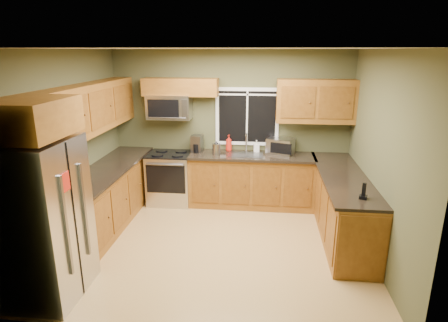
% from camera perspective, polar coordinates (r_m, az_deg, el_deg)
% --- Properties ---
extents(floor, '(4.20, 4.20, 0.00)m').
position_cam_1_polar(floor, '(5.51, -0.94, -12.58)').
color(floor, tan).
rests_on(floor, ground).
extents(ceiling, '(4.20, 4.20, 0.00)m').
position_cam_1_polar(ceiling, '(4.81, -1.10, 16.77)').
color(ceiling, white).
rests_on(ceiling, back_wall).
extents(back_wall, '(4.20, 0.00, 4.20)m').
position_cam_1_polar(back_wall, '(6.73, 0.96, 5.15)').
color(back_wall, '#4A4C2E').
rests_on(back_wall, ground).
extents(front_wall, '(4.20, 0.00, 4.20)m').
position_cam_1_polar(front_wall, '(3.32, -5.04, -7.21)').
color(front_wall, '#4A4C2E').
rests_on(front_wall, ground).
extents(left_wall, '(0.00, 3.60, 3.60)m').
position_cam_1_polar(left_wall, '(5.65, -22.64, 1.63)').
color(left_wall, '#4A4C2E').
rests_on(left_wall, ground).
extents(right_wall, '(0.00, 3.60, 3.60)m').
position_cam_1_polar(right_wall, '(5.17, 22.74, 0.30)').
color(right_wall, '#4A4C2E').
rests_on(right_wall, ground).
extents(window, '(1.12, 0.03, 1.02)m').
position_cam_1_polar(window, '(6.66, 3.54, 6.76)').
color(window, white).
rests_on(window, back_wall).
extents(base_cabinets_left, '(0.60, 2.65, 0.90)m').
position_cam_1_polar(base_cabinets_left, '(6.20, -17.21, -5.34)').
color(base_cabinets_left, brown).
rests_on(base_cabinets_left, ground).
extents(countertop_left, '(0.65, 2.65, 0.04)m').
position_cam_1_polar(countertop_left, '(6.03, -17.36, -1.21)').
color(countertop_left, black).
rests_on(countertop_left, base_cabinets_left).
extents(base_cabinets_back, '(2.17, 0.60, 0.90)m').
position_cam_1_polar(base_cabinets_back, '(6.66, 4.23, -3.07)').
color(base_cabinets_back, brown).
rests_on(base_cabinets_back, ground).
extents(countertop_back, '(2.17, 0.65, 0.04)m').
position_cam_1_polar(countertop_back, '(6.49, 4.31, 0.77)').
color(countertop_back, black).
rests_on(countertop_back, base_cabinets_back).
extents(base_cabinets_peninsula, '(0.60, 2.52, 0.90)m').
position_cam_1_polar(base_cabinets_peninsula, '(5.88, 17.53, -6.56)').
color(base_cabinets_peninsula, brown).
rests_on(base_cabinets_peninsula, ground).
extents(countertop_peninsula, '(0.65, 2.50, 0.04)m').
position_cam_1_polar(countertop_peninsula, '(5.72, 17.68, -2.19)').
color(countertop_peninsula, black).
rests_on(countertop_peninsula, base_cabinets_peninsula).
extents(upper_cabinets_left, '(0.33, 2.65, 0.72)m').
position_cam_1_polar(upper_cabinets_left, '(5.89, -19.59, 7.59)').
color(upper_cabinets_left, brown).
rests_on(upper_cabinets_left, left_wall).
extents(upper_cabinets_back_left, '(1.30, 0.33, 0.30)m').
position_cam_1_polar(upper_cabinets_back_left, '(6.60, -6.66, 11.13)').
color(upper_cabinets_back_left, brown).
rests_on(upper_cabinets_back_left, back_wall).
extents(upper_cabinets_back_right, '(1.30, 0.33, 0.72)m').
position_cam_1_polar(upper_cabinets_back_right, '(6.51, 13.80, 8.84)').
color(upper_cabinets_back_right, brown).
rests_on(upper_cabinets_back_right, back_wall).
extents(upper_cabinet_over_fridge, '(0.72, 0.90, 0.38)m').
position_cam_1_polar(upper_cabinet_over_fridge, '(4.25, -27.66, 5.84)').
color(upper_cabinet_over_fridge, brown).
rests_on(upper_cabinet_over_fridge, left_wall).
extents(refrigerator, '(0.74, 0.90, 1.80)m').
position_cam_1_polar(refrigerator, '(4.56, -25.75, -8.20)').
color(refrigerator, '#B7B7BC').
rests_on(refrigerator, ground).
extents(range, '(0.76, 0.69, 0.94)m').
position_cam_1_polar(range, '(6.83, -8.16, -2.52)').
color(range, '#B7B7BC').
rests_on(range, ground).
extents(microwave, '(0.76, 0.41, 0.42)m').
position_cam_1_polar(microwave, '(6.66, -8.31, 8.17)').
color(microwave, '#B7B7BC').
rests_on(microwave, back_wall).
extents(sink, '(0.60, 0.42, 0.36)m').
position_cam_1_polar(sink, '(6.51, 3.31, 1.11)').
color(sink, slate).
rests_on(sink, countertop_back).
extents(toaster_oven, '(0.52, 0.47, 0.27)m').
position_cam_1_polar(toaster_oven, '(6.59, 8.61, 2.27)').
color(toaster_oven, '#B7B7BC').
rests_on(toaster_oven, countertop_back).
extents(coffee_maker, '(0.20, 0.26, 0.30)m').
position_cam_1_polar(coffee_maker, '(6.66, -4.13, 2.59)').
color(coffee_maker, slate).
rests_on(coffee_maker, countertop_back).
extents(kettle, '(0.14, 0.14, 0.24)m').
position_cam_1_polar(kettle, '(6.44, -1.18, 1.91)').
color(kettle, '#B7B7BC').
rests_on(kettle, countertop_back).
extents(paper_towel_roll, '(0.11, 0.11, 0.28)m').
position_cam_1_polar(paper_towel_roll, '(6.65, 9.53, 2.25)').
color(paper_towel_roll, white).
rests_on(paper_towel_roll, countertop_back).
extents(soap_bottle_a, '(0.14, 0.14, 0.29)m').
position_cam_1_polar(soap_bottle_a, '(6.70, 0.74, 2.77)').
color(soap_bottle_a, red).
rests_on(soap_bottle_a, countertop_back).
extents(soap_bottle_b, '(0.11, 0.11, 0.21)m').
position_cam_1_polar(soap_bottle_b, '(6.68, 4.97, 2.29)').
color(soap_bottle_b, white).
rests_on(soap_bottle_b, countertop_back).
extents(soap_bottle_c, '(0.15, 0.15, 0.16)m').
position_cam_1_polar(soap_bottle_c, '(6.71, -1.29, 2.22)').
color(soap_bottle_c, white).
rests_on(soap_bottle_c, countertop_back).
extents(cordless_phone, '(0.12, 0.12, 0.20)m').
position_cam_1_polar(cordless_phone, '(4.87, 20.49, -4.73)').
color(cordless_phone, black).
rests_on(cordless_phone, countertop_peninsula).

